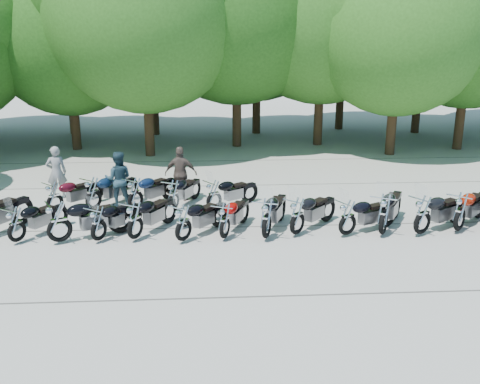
{
  "coord_description": "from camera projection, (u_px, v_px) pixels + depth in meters",
  "views": [
    {
      "loc": [
        -0.95,
        -14.3,
        5.88
      ],
      "look_at": [
        0.0,
        1.5,
        1.1
      ],
      "focal_mm": 42.0,
      "sensor_mm": 36.0,
      "label": 1
    }
  ],
  "objects": [
    {
      "name": "tree_7",
      "position": [
        472.0,
        11.0,
        25.48
      ],
      "size": [
        8.79,
        8.79,
        10.79
      ],
      "color": "#3A2614",
      "rests_on": "ground"
    },
    {
      "name": "motorcycle_14",
      "position": [
        54.0,
        196.0,
        17.88
      ],
      "size": [
        1.92,
        1.94,
        1.18
      ],
      "primitive_type": null,
      "rotation": [
        0.0,
        0.0,
        2.37
      ],
      "color": "#3F0813",
      "rests_on": "ground"
    },
    {
      "name": "motorcycle_5",
      "position": [
        183.0,
        222.0,
        15.48
      ],
      "size": [
        1.93,
        2.12,
        1.25
      ],
      "primitive_type": null,
      "rotation": [
        0.0,
        0.0,
        2.44
      ],
      "color": "black",
      "rests_on": "ground"
    },
    {
      "name": "tree_12",
      "position": [
        257.0,
        26.0,
        29.61
      ],
      "size": [
        7.88,
        7.88,
        9.67
      ],
      "color": "#3A2614",
      "rests_on": "ground"
    },
    {
      "name": "rider_1",
      "position": [
        118.0,
        179.0,
        18.56
      ],
      "size": [
        0.91,
        0.71,
        1.86
      ],
      "primitive_type": "imported",
      "rotation": [
        0.0,
        0.0,
        3.15
      ],
      "color": "#223C48",
      "rests_on": "ground"
    },
    {
      "name": "tree_2",
      "position": [
        68.0,
        36.0,
        25.74
      ],
      "size": [
        7.31,
        7.31,
        8.97
      ],
      "color": "#3A2614",
      "rests_on": "ground"
    },
    {
      "name": "rider_2",
      "position": [
        181.0,
        174.0,
        19.15
      ],
      "size": [
        1.15,
        0.59,
        1.89
      ],
      "primitive_type": "imported",
      "rotation": [
        0.0,
        0.0,
        3.02
      ],
      "color": "brown",
      "rests_on": "ground"
    },
    {
      "name": "motorcycle_16",
      "position": [
        135.0,
        193.0,
        18.11
      ],
      "size": [
        1.93,
        2.15,
        1.26
      ],
      "primitive_type": null,
      "rotation": [
        0.0,
        0.0,
        2.46
      ],
      "color": "#0C1A37",
      "rests_on": "ground"
    },
    {
      "name": "motorcycle_12",
      "position": [
        460.0,
        211.0,
        16.22
      ],
      "size": [
        2.19,
        2.23,
        1.35
      ],
      "primitive_type": null,
      "rotation": [
        0.0,
        0.0,
        2.37
      ],
      "color": "#991805",
      "rests_on": "ground"
    },
    {
      "name": "motorcycle_7",
      "position": [
        267.0,
        217.0,
        15.66
      ],
      "size": [
        1.53,
        2.5,
        1.36
      ],
      "primitive_type": null,
      "rotation": [
        0.0,
        0.0,
        2.78
      ],
      "color": "black",
      "rests_on": "ground"
    },
    {
      "name": "motorcycle_9",
      "position": [
        348.0,
        217.0,
        15.91
      ],
      "size": [
        2.23,
        1.61,
        1.23
      ],
      "primitive_type": null,
      "rotation": [
        0.0,
        0.0,
        2.06
      ],
      "color": "black",
      "rests_on": "ground"
    },
    {
      "name": "motorcycle_6",
      "position": [
        225.0,
        220.0,
        15.69
      ],
      "size": [
        1.45,
        2.21,
        1.2
      ],
      "primitive_type": null,
      "rotation": [
        0.0,
        0.0,
        2.72
      ],
      "color": "#9E0605",
      "rests_on": "ground"
    },
    {
      "name": "motorcycle_11",
      "position": [
        423.0,
        214.0,
        15.96
      ],
      "size": [
        2.42,
        1.87,
        1.35
      ],
      "primitive_type": null,
      "rotation": [
        0.0,
        0.0,
        2.12
      ],
      "color": "black",
      "rests_on": "ground"
    },
    {
      "name": "motorcycle_1",
      "position": [
        16.0,
        223.0,
        15.43
      ],
      "size": [
        1.68,
        2.1,
        1.18
      ],
      "primitive_type": null,
      "rotation": [
        0.0,
        0.0,
        2.56
      ],
      "color": "black",
      "rests_on": "ground"
    },
    {
      "name": "tree_13",
      "position": [
        344.0,
        20.0,
        30.76
      ],
      "size": [
        8.31,
        8.31,
        10.2
      ],
      "color": "#3A2614",
      "rests_on": "ground"
    },
    {
      "name": "rider_0",
      "position": [
        57.0,
        172.0,
        19.38
      ],
      "size": [
        0.77,
        0.6,
        1.86
      ],
      "primitive_type": "imported",
      "rotation": [
        0.0,
        0.0,
        3.39
      ],
      "color": "gray",
      "rests_on": "ground"
    },
    {
      "name": "tree_11",
      "position": [
        151.0,
        31.0,
        29.32
      ],
      "size": [
        7.56,
        7.56,
        9.28
      ],
      "color": "#3A2614",
      "rests_on": "ground"
    },
    {
      "name": "tree_6",
      "position": [
        399.0,
        25.0,
        24.51
      ],
      "size": [
        8.0,
        8.0,
        9.82
      ],
      "color": "#3A2614",
      "rests_on": "ground"
    },
    {
      "name": "motorcycle_15",
      "position": [
        93.0,
        192.0,
        18.12
      ],
      "size": [
        1.94,
        2.18,
        1.27
      ],
      "primitive_type": null,
      "rotation": [
        0.0,
        0.0,
        2.47
      ],
      "color": "#0B1B34",
      "rests_on": "ground"
    },
    {
      "name": "ground",
      "position": [
        243.0,
        246.0,
        15.42
      ],
      "size": [
        90.0,
        90.0,
        0.0
      ],
      "primitive_type": "plane",
      "color": "gray",
      "rests_on": "ground"
    },
    {
      "name": "motorcycle_10",
      "position": [
        384.0,
        213.0,
        15.95
      ],
      "size": [
        1.88,
        2.54,
        1.4
      ],
      "primitive_type": null,
      "rotation": [
        0.0,
        0.0,
        2.63
      ],
      "color": "black",
      "rests_on": "ground"
    },
    {
      "name": "tree_14",
      "position": [
        424.0,
        24.0,
        29.73
      ],
      "size": [
        8.02,
        8.02,
        9.84
      ],
      "color": "#3A2614",
      "rests_on": "ground"
    },
    {
      "name": "tree_4",
      "position": [
        237.0,
        6.0,
        26.04
      ],
      "size": [
        9.13,
        9.13,
        11.2
      ],
      "color": "#3A2614",
      "rests_on": "ground"
    },
    {
      "name": "motorcycle_4",
      "position": [
        135.0,
        219.0,
        15.62
      ],
      "size": [
        1.78,
        2.31,
        1.29
      ],
      "primitive_type": null,
      "rotation": [
        0.0,
        0.0,
        2.6
      ],
      "color": "black",
      "rests_on": "ground"
    },
    {
      "name": "motorcycle_2",
      "position": [
        59.0,
        221.0,
        15.36
      ],
      "size": [
        2.51,
        1.76,
        1.38
      ],
      "primitive_type": null,
      "rotation": [
        0.0,
        0.0,
        2.04
      ],
      "color": "black",
      "rests_on": "ground"
    },
    {
      "name": "motorcycle_18",
      "position": [
        214.0,
        194.0,
        18.12
      ],
      "size": [
        2.05,
        1.7,
        1.17
      ],
      "primitive_type": null,
      "rotation": [
        0.0,
        0.0,
        2.18
      ],
      "color": "black",
      "rests_on": "ground"
    },
    {
      "name": "motorcycle_17",
      "position": [
        174.0,
        194.0,
        18.06
      ],
      "size": [
        1.49,
        2.16,
        1.19
      ],
      "primitive_type": null,
      "rotation": [
        0.0,
        0.0,
        2.69
      ],
      "color": "black",
      "rests_on": "ground"
    },
    {
      "name": "tree_3",
      "position": [
        144.0,
        12.0,
        24.13
      ],
      "size": [
        8.7,
        8.7,
        10.67
      ],
      "color": "#3A2614",
      "rests_on": "ground"
    },
    {
      "name": "tree_10",
      "position": [
        65.0,
        27.0,
        29.53
      ],
      "size": [
        7.78,
        7.78,
        9.55
      ],
      "color": "#3A2614",
      "rests_on": "ground"
    },
    {
      "name": "motorcycle_3",
      "position": [
        98.0,
        222.0,
        15.53
      ],
      "size": [
        1.66,
        2.08,
        1.17
      ],
      "primitive_type": null,
      "rotation": [
        0.0,
        0.0,
        2.56
      ],
      "color": "black",
      "rests_on": "ground"
    },
    {
      "name": "tree_5",
      "position": [
        323.0,
        8.0,
        26.41
      ],
      "size": [
        9.04,
        9.04,
        11.1
      ],
      "color": "#3A2614",
      "rests_on": "ground"
    },
    {
      "name": "motorcycle_8",
      "position": [
        297.0,
        215.0,
        15.96
      ],
      "size": [
        2.07,
        2.13,
        1.29
      ],
      "primitive_type": null,
      "rotation": [
        0.0,
        0.0,
        2.38
      ],
      "color": "black",
      "rests_on": "ground"
    }
  ]
}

